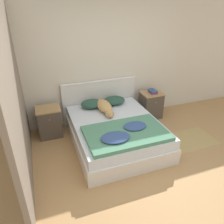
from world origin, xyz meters
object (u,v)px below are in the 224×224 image
(pillow_left, at_px, (92,104))
(book_stack, at_px, (153,91))
(nightstand_right, at_px, (151,105))
(dog, at_px, (105,107))
(nightstand_left, at_px, (50,122))
(pillow_right, at_px, (114,100))
(bed, at_px, (115,132))

(pillow_left, distance_m, book_stack, 1.39)
(nightstand_right, xyz_separation_m, pillow_left, (-1.38, 0.03, 0.24))
(nightstand_right, xyz_separation_m, book_stack, (-0.00, -0.02, 0.34))
(nightstand_right, distance_m, book_stack, 0.34)
(pillow_left, height_order, dog, dog)
(nightstand_left, distance_m, dog, 1.14)
(nightstand_right, xyz_separation_m, pillow_right, (-0.89, 0.03, 0.24))
(bed, distance_m, book_stack, 1.39)
(dog, bearing_deg, nightstand_right, 10.67)
(pillow_left, xyz_separation_m, book_stack, (1.38, -0.05, 0.10))
(dog, bearing_deg, bed, -83.98)
(bed, height_order, nightstand_left, nightstand_left)
(nightstand_right, bearing_deg, pillow_left, 178.80)
(dog, height_order, book_stack, book_stack)
(nightstand_right, relative_size, pillow_left, 1.31)
(book_stack, bearing_deg, nightstand_right, 88.66)
(pillow_right, xyz_separation_m, book_stack, (0.89, -0.05, 0.10))
(pillow_right, distance_m, dog, 0.39)
(pillow_right, bearing_deg, book_stack, -3.33)
(dog, distance_m, book_stack, 1.21)
(nightstand_left, distance_m, pillow_left, 0.93)
(nightstand_right, distance_m, dog, 1.24)
(nightstand_right, relative_size, pillow_right, 1.31)
(book_stack, bearing_deg, pillow_right, 176.67)
(nightstand_right, height_order, dog, dog)
(pillow_right, bearing_deg, nightstand_right, -1.86)
(bed, relative_size, nightstand_right, 3.16)
(pillow_left, relative_size, pillow_right, 1.00)
(nightstand_left, relative_size, dog, 0.73)
(pillow_right, bearing_deg, bed, -108.62)
(dog, bearing_deg, book_stack, 9.60)
(nightstand_right, relative_size, book_stack, 2.64)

